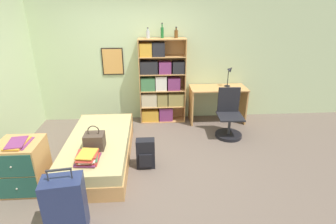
{
  "coord_description": "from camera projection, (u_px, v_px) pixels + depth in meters",
  "views": [
    {
      "loc": [
        0.28,
        -3.74,
        2.4
      ],
      "look_at": [
        0.54,
        0.2,
        0.75
      ],
      "focal_mm": 28.0,
      "sensor_mm": 36.0,
      "label": 1
    }
  ],
  "objects": [
    {
      "name": "ground_plane",
      "position": [
        137.0,
        159.0,
        4.36
      ],
      "size": [
        14.0,
        14.0,
        0.0
      ],
      "primitive_type": "plane",
      "color": "#66564C"
    },
    {
      "name": "wall_back",
      "position": [
        137.0,
        60.0,
        5.46
      ],
      "size": [
        10.0,
        0.09,
        2.6
      ],
      "color": "beige",
      "rests_on": "ground_plane"
    },
    {
      "name": "bed",
      "position": [
        99.0,
        149.0,
        4.26
      ],
      "size": [
        0.98,
        2.02,
        0.4
      ],
      "color": "tan",
      "rests_on": "ground_plane"
    },
    {
      "name": "handbag",
      "position": [
        95.0,
        141.0,
        3.85
      ],
      "size": [
        0.28,
        0.24,
        0.37
      ],
      "color": "#47382D",
      "rests_on": "bed"
    },
    {
      "name": "book_stack_on_bed",
      "position": [
        88.0,
        157.0,
        3.56
      ],
      "size": [
        0.32,
        0.38,
        0.13
      ],
      "color": "#B2382D",
      "rests_on": "bed"
    },
    {
      "name": "suitcase",
      "position": [
        65.0,
        206.0,
        2.87
      ],
      "size": [
        0.46,
        0.33,
        0.82
      ],
      "color": "navy",
      "rests_on": "ground_plane"
    },
    {
      "name": "dresser",
      "position": [
        23.0,
        166.0,
        3.56
      ],
      "size": [
        0.56,
        0.55,
        0.71
      ],
      "color": "tan",
      "rests_on": "ground_plane"
    },
    {
      "name": "magazine_pile_on_dresser",
      "position": [
        17.0,
        143.0,
        3.38
      ],
      "size": [
        0.28,
        0.37,
        0.04
      ],
      "color": "#7A336B",
      "rests_on": "dresser"
    },
    {
      "name": "bookcase",
      "position": [
        160.0,
        84.0,
        5.48
      ],
      "size": [
        0.95,
        0.31,
        1.76
      ],
      "color": "tan",
      "rests_on": "ground_plane"
    },
    {
      "name": "bottle_green",
      "position": [
        148.0,
        34.0,
        5.1
      ],
      "size": [
        0.07,
        0.07,
        0.2
      ],
      "color": "#B7BCC1",
      "rests_on": "bookcase"
    },
    {
      "name": "bottle_brown",
      "position": [
        162.0,
        32.0,
        5.13
      ],
      "size": [
        0.06,
        0.06,
        0.29
      ],
      "color": "#1E6B2D",
      "rests_on": "bookcase"
    },
    {
      "name": "bottle_clear",
      "position": [
        176.0,
        34.0,
        5.15
      ],
      "size": [
        0.07,
        0.07,
        0.21
      ],
      "color": "brown",
      "rests_on": "bookcase"
    },
    {
      "name": "desk",
      "position": [
        218.0,
        98.0,
        5.57
      ],
      "size": [
        1.17,
        0.54,
        0.77
      ],
      "color": "tan",
      "rests_on": "ground_plane"
    },
    {
      "name": "desk_lamp",
      "position": [
        230.0,
        73.0,
        5.43
      ],
      "size": [
        0.17,
        0.12,
        0.44
      ],
      "color": "black",
      "rests_on": "desk"
    },
    {
      "name": "desk_chair",
      "position": [
        229.0,
        122.0,
        5.04
      ],
      "size": [
        0.51,
        0.51,
        0.93
      ],
      "color": "black",
      "rests_on": "ground_plane"
    },
    {
      "name": "backpack",
      "position": [
        146.0,
        154.0,
        4.06
      ],
      "size": [
        0.29,
        0.19,
        0.48
      ],
      "color": "black",
      "rests_on": "ground_plane"
    }
  ]
}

